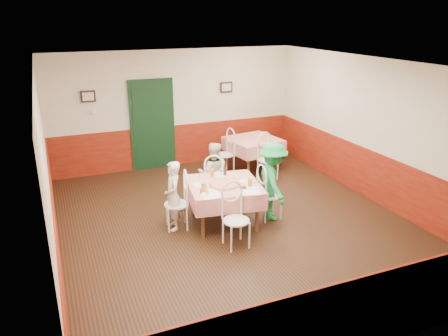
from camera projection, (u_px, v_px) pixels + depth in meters
name	position (u px, v px, depth m)	size (l,w,h in m)	color
floor	(234.00, 222.00, 7.92)	(7.00, 7.00, 0.00)	black
ceiling	(235.00, 65.00, 6.98)	(7.00, 7.00, 0.00)	white
back_wall	(176.00, 109.00, 10.50)	(6.00, 0.10, 2.80)	beige
front_wall	(374.00, 241.00, 4.41)	(6.00, 0.10, 2.80)	beige
left_wall	(47.00, 171.00, 6.37)	(0.10, 7.00, 2.80)	beige
right_wall	(374.00, 131.00, 8.54)	(0.10, 7.00, 2.80)	beige
wainscot_back	(177.00, 145.00, 10.79)	(6.00, 0.03, 1.00)	maroon
wainscot_front	(363.00, 314.00, 4.72)	(6.00, 0.03, 1.00)	maroon
wainscot_left	(56.00, 226.00, 6.68)	(0.03, 7.00, 1.00)	maroon
wainscot_right	(369.00, 174.00, 8.83)	(0.03, 7.00, 1.00)	maroon
door	(153.00, 126.00, 10.36)	(0.96, 0.06, 2.10)	black
picture_left	(88.00, 96.00, 9.58)	(0.32, 0.03, 0.26)	black
picture_right	(226.00, 87.00, 10.77)	(0.32, 0.03, 0.26)	black
thermostat	(94.00, 112.00, 9.74)	(0.10, 0.03, 0.10)	white
main_table	(224.00, 204.00, 7.77)	(1.22, 1.22, 0.77)	red
second_table	(253.00, 154.00, 10.50)	(1.12, 1.12, 0.77)	red
chair_left	(176.00, 204.00, 7.56)	(0.42, 0.42, 0.90)	white
chair_right	(269.00, 195.00, 7.93)	(0.42, 0.42, 0.90)	white
chair_far	(214.00, 183.00, 8.52)	(0.42, 0.42, 0.90)	white
chair_near	(236.00, 221.00, 6.96)	(0.42, 0.42, 0.90)	white
chair_second_a	(224.00, 155.00, 10.20)	(0.42, 0.42, 0.90)	white
chair_second_b	(268.00, 160.00, 9.82)	(0.42, 0.42, 0.90)	white
pizza	(224.00, 184.00, 7.57)	(0.50, 0.50, 0.03)	#B74723
plate_left	(200.00, 185.00, 7.56)	(0.25, 0.25, 0.01)	white
plate_right	(246.00, 181.00, 7.75)	(0.25, 0.25, 0.01)	white
plate_far	(219.00, 175.00, 8.02)	(0.25, 0.25, 0.01)	white
glass_a	(204.00, 187.00, 7.27)	(0.08, 0.08, 0.15)	#BF7219
glass_b	(250.00, 183.00, 7.50)	(0.07, 0.07, 0.13)	#BF7219
glass_c	(212.00, 173.00, 7.96)	(0.08, 0.08, 0.14)	#BF7219
beer_bottle	(225.00, 170.00, 7.99)	(0.06, 0.06, 0.21)	#381C0A
shaker_a	(206.00, 193.00, 7.14)	(0.04, 0.04, 0.09)	silver
shaker_b	(208.00, 193.00, 7.11)	(0.04, 0.04, 0.09)	silver
shaker_c	(201.00, 191.00, 7.20)	(0.04, 0.04, 0.09)	#B23319
menu_left	(210.00, 194.00, 7.19)	(0.30, 0.40, 0.00)	white
menu_right	(251.00, 190.00, 7.34)	(0.30, 0.40, 0.00)	white
wallet	(243.00, 188.00, 7.44)	(0.11, 0.09, 0.02)	black
diner_left	(173.00, 196.00, 7.49)	(0.45, 0.29, 1.23)	gray
diner_far	(213.00, 173.00, 8.51)	(0.61, 0.47, 1.25)	gray
diner_right	(273.00, 181.00, 7.85)	(0.93, 0.54, 1.44)	gray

